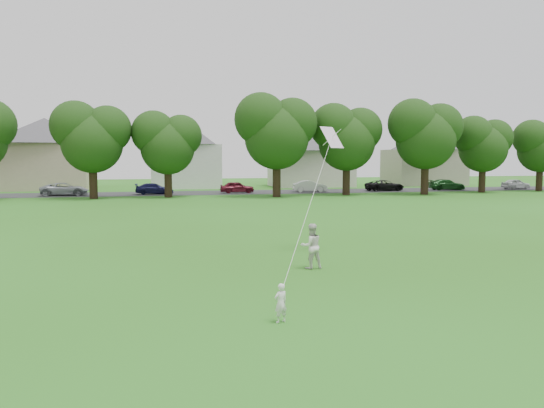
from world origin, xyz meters
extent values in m
plane|color=#295A14|center=(0.00, 0.00, 0.00)|extent=(160.00, 160.00, 0.00)
cube|color=#2D2D30|center=(0.00, 42.00, 0.01)|extent=(90.00, 7.00, 0.01)
imported|color=silver|center=(-0.96, -2.47, 0.45)|extent=(0.39, 0.32, 0.90)
imported|color=silver|center=(1.40, 3.00, 0.76)|extent=(0.79, 0.65, 1.53)
plane|color=silver|center=(3.14, 6.06, 4.52)|extent=(1.17, 1.04, 0.84)
cylinder|color=white|center=(1.09, 1.80, 2.59)|extent=(0.01, 0.01, 10.23)
cylinder|color=black|center=(-9.12, 36.23, 1.70)|extent=(0.73, 0.73, 3.40)
cylinder|color=black|center=(-2.47, 36.48, 1.56)|extent=(0.71, 0.71, 3.12)
cylinder|color=black|center=(7.56, 34.87, 1.89)|extent=(0.76, 0.76, 3.78)
cylinder|color=black|center=(14.93, 35.97, 1.75)|extent=(0.74, 0.74, 3.51)
cylinder|color=black|center=(22.87, 34.86, 1.85)|extent=(0.76, 0.76, 3.71)
cylinder|color=black|center=(30.45, 36.47, 1.58)|extent=(0.71, 0.71, 3.15)
cylinder|color=black|center=(38.02, 37.09, 1.53)|extent=(0.70, 0.70, 3.05)
imported|color=gray|center=(-12.33, 41.00, 0.64)|extent=(4.65, 2.40, 1.25)
imported|color=#13133C|center=(-3.75, 41.00, 0.56)|extent=(3.84, 1.59, 1.11)
imported|color=#57111D|center=(4.71, 41.00, 0.62)|extent=(3.61, 1.54, 1.22)
imported|color=#B9B9B9|center=(12.66, 41.00, 0.62)|extent=(3.84, 1.76, 1.22)
imported|color=black|center=(21.36, 41.00, 0.61)|extent=(4.43, 2.24, 1.20)
imported|color=#17471A|center=(29.00, 41.00, 0.62)|extent=(4.35, 2.20, 1.21)
imported|color=silver|center=(38.04, 41.00, 0.60)|extent=(3.60, 1.77, 1.18)
cube|color=tan|center=(-16.00, 52.00, 2.67)|extent=(9.63, 7.50, 5.34)
pyramid|color=#464449|center=(-16.00, 52.00, 8.27)|extent=(13.89, 13.89, 2.94)
cube|color=silver|center=(0.00, 52.00, 2.64)|extent=(8.25, 6.66, 5.29)
pyramid|color=#464449|center=(0.00, 52.00, 8.19)|extent=(11.89, 11.89, 2.91)
cube|color=beige|center=(16.00, 52.00, 2.29)|extent=(9.82, 7.43, 4.58)
pyramid|color=#464449|center=(16.00, 52.00, 7.10)|extent=(14.16, 14.16, 2.52)
cube|color=#A29B87|center=(32.00, 52.00, 2.38)|extent=(9.74, 6.66, 4.77)
pyramid|color=#464449|center=(32.00, 52.00, 7.39)|extent=(14.05, 14.05, 2.62)
camera|label=1|loc=(-3.68, -13.88, 3.74)|focal=35.00mm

